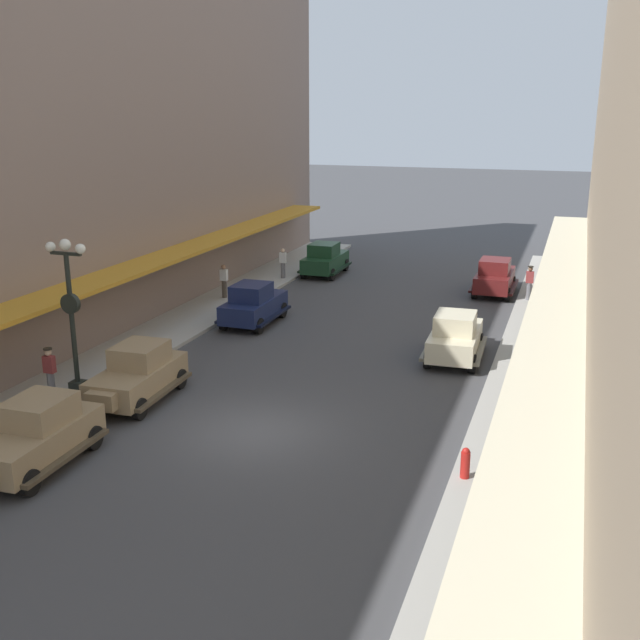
{
  "coord_description": "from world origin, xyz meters",
  "views": [
    {
      "loc": [
        8.5,
        -18.75,
        9.24
      ],
      "look_at": [
        0.0,
        6.0,
        1.8
      ],
      "focal_mm": 42.31,
      "sensor_mm": 36.0,
      "label": 1
    }
  ],
  "objects": [
    {
      "name": "parked_car_0",
      "position": [
        -4.86,
        21.01,
        0.94
      ],
      "size": [
        2.19,
        4.28,
        1.84
      ],
      "color": "#193D23",
      "rests_on": "ground"
    },
    {
      "name": "pedestrian_4",
      "position": [
        -7.12,
        -0.0,
        1.01
      ],
      "size": [
        0.36,
        0.28,
        1.67
      ],
      "color": "slate",
      "rests_on": "sidewalk_left"
    },
    {
      "name": "parked_car_3",
      "position": [
        -4.54,
        1.04,
        0.94
      ],
      "size": [
        2.3,
        4.32,
        1.84
      ],
      "color": "#997F5B",
      "rests_on": "ground"
    },
    {
      "name": "parked_car_1",
      "position": [
        4.52,
        8.51,
        0.94
      ],
      "size": [
        2.28,
        4.31,
        1.84
      ],
      "color": "beige",
      "rests_on": "ground"
    },
    {
      "name": "pedestrian_5",
      "position": [
        8.15,
        4.96,
        1.01
      ],
      "size": [
        0.36,
        0.28,
        1.67
      ],
      "color": "slate",
      "rests_on": "sidewalk_right"
    },
    {
      "name": "fire_hydrant",
      "position": [
        6.35,
        -1.17,
        0.56
      ],
      "size": [
        0.24,
        0.24,
        0.82
      ],
      "color": "#B21E19",
      "rests_on": "sidewalk_right"
    },
    {
      "name": "sidewalk_left",
      "position": [
        -7.5,
        0.0,
        0.07
      ],
      "size": [
        3.0,
        60.0,
        0.15
      ],
      "primitive_type": "cube",
      "color": "#A8A59E",
      "rests_on": "ground"
    },
    {
      "name": "sidewalk_right",
      "position": [
        7.5,
        0.0,
        0.07
      ],
      "size": [
        3.0,
        60.0,
        0.15
      ],
      "primitive_type": "cube",
      "color": "#A8A59E",
      "rests_on": "ground"
    },
    {
      "name": "pedestrian_2",
      "position": [
        6.55,
        18.21,
        1.01
      ],
      "size": [
        0.36,
        0.28,
        1.67
      ],
      "color": "slate",
      "rests_on": "sidewalk_right"
    },
    {
      "name": "lamp_post_with_clock",
      "position": [
        -6.4,
        0.41,
        2.99
      ],
      "size": [
        1.42,
        0.44,
        5.16
      ],
      "color": "black",
      "rests_on": "sidewalk_left"
    },
    {
      "name": "pedestrian_1",
      "position": [
        -6.56,
        18.85,
        0.99
      ],
      "size": [
        0.36,
        0.24,
        1.64
      ],
      "color": "slate",
      "rests_on": "sidewalk_left"
    },
    {
      "name": "parked_car_4",
      "position": [
        -4.62,
        10.49,
        0.94
      ],
      "size": [
        2.16,
        4.27,
        1.84
      ],
      "color": "#19234C",
      "rests_on": "ground"
    },
    {
      "name": "pedestrian_0",
      "position": [
        7.84,
        16.85,
        1.01
      ],
      "size": [
        0.36,
        0.28,
        1.67
      ],
      "color": "#2D2D33",
      "rests_on": "sidewalk_right"
    },
    {
      "name": "parked_car_5",
      "position": [
        4.75,
        19.49,
        0.94
      ],
      "size": [
        2.15,
        4.27,
        1.84
      ],
      "color": "#591919",
      "rests_on": "ground"
    },
    {
      "name": "pedestrian_3",
      "position": [
        -7.68,
        13.84,
        0.99
      ],
      "size": [
        0.36,
        0.24,
        1.64
      ],
      "color": "#4C4238",
      "rests_on": "sidewalk_left"
    },
    {
      "name": "parked_car_2",
      "position": [
        -4.52,
        -3.91,
        0.94
      ],
      "size": [
        2.23,
        4.29,
        1.84
      ],
      "color": "#997F5B",
      "rests_on": "ground"
    },
    {
      "name": "ground_plane",
      "position": [
        0.0,
        0.0,
        0.0
      ],
      "size": [
        200.0,
        200.0,
        0.0
      ],
      "primitive_type": "plane",
      "color": "#424244"
    }
  ]
}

